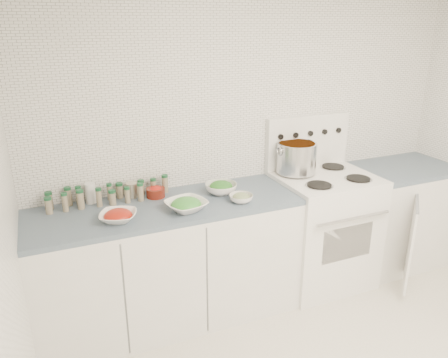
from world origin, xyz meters
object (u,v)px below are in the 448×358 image
Objects in this scene: stock_pot at (297,156)px; bowl_tomato at (118,216)px; bowl_snowpea at (186,205)px; stove at (321,226)px.

stock_pot reaches higher than bowl_tomato.
stock_pot is 1.02× the size of bowl_snowpea.
bowl_snowpea is at bearing -1.69° from bowl_tomato.
stove is at bearing -37.19° from stock_pot.
bowl_tomato is at bearing -176.00° from stove.
stove reaches higher than bowl_tomato.
stove is 0.63m from stock_pot.
bowl_tomato is (-1.65, -0.12, 0.44)m from stove.
bowl_tomato is at bearing -169.98° from stock_pot.
stove is 1.29m from bowl_snowpea.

